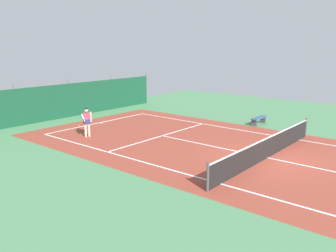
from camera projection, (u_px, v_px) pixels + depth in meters
ground_plane at (267, 158)px, 16.54m from camera, size 36.00×36.00×0.00m
court_surface at (267, 158)px, 16.54m from camera, size 11.02×26.60×0.01m
tennis_net at (268, 147)px, 16.42m from camera, size 10.12×0.10×1.10m
back_fence at (66, 107)px, 26.11m from camera, size 16.30×0.98×2.70m
tennis_player at (87, 120)px, 20.12m from camera, size 0.84×0.65×1.64m
tennis_ball_near_player at (79, 126)px, 22.98m from camera, size 0.07×0.07×0.07m
courtside_bench at (259, 119)px, 23.34m from camera, size 1.60×0.40×0.49m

